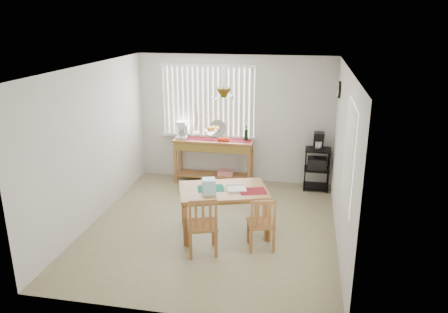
% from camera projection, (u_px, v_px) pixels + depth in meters
% --- Properties ---
extents(ground, '(4.00, 4.50, 0.01)m').
position_uv_depth(ground, '(212.00, 227.00, 7.22)').
color(ground, gray).
extents(room_shell, '(4.20, 4.70, 2.70)m').
position_uv_depth(room_shell, '(211.00, 127.00, 6.71)').
color(room_shell, silver).
rests_on(room_shell, ground).
extents(sideboard, '(1.63, 0.46, 0.92)m').
position_uv_depth(sideboard, '(214.00, 150.00, 8.94)').
color(sideboard, '#996434').
rests_on(sideboard, ground).
extents(sideboard_items, '(1.55, 0.39, 0.70)m').
position_uv_depth(sideboard_items, '(201.00, 132.00, 8.89)').
color(sideboard_items, maroon).
rests_on(sideboard_items, sideboard).
extents(wire_cart, '(0.49, 0.39, 0.84)m').
position_uv_depth(wire_cart, '(317.00, 165.00, 8.63)').
color(wire_cart, black).
rests_on(wire_cart, ground).
extents(cart_items, '(0.20, 0.24, 0.34)m').
position_uv_depth(cart_items, '(319.00, 141.00, 8.48)').
color(cart_items, black).
rests_on(cart_items, wire_cart).
extents(dining_table, '(1.57, 1.25, 0.73)m').
position_uv_depth(dining_table, '(223.00, 194.00, 6.88)').
color(dining_table, '#996434').
rests_on(dining_table, ground).
extents(table_items, '(1.14, 0.53, 0.23)m').
position_uv_depth(table_items, '(216.00, 187.00, 6.70)').
color(table_items, '#136D51').
rests_on(table_items, dining_table).
extents(chair_left, '(0.54, 0.54, 0.92)m').
position_uv_depth(chair_left, '(202.00, 226.00, 6.27)').
color(chair_left, '#996434').
rests_on(chair_left, ground).
extents(chair_right, '(0.47, 0.47, 0.84)m').
position_uv_depth(chair_right, '(261.00, 224.00, 6.42)').
color(chair_right, '#996434').
rests_on(chair_right, ground).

